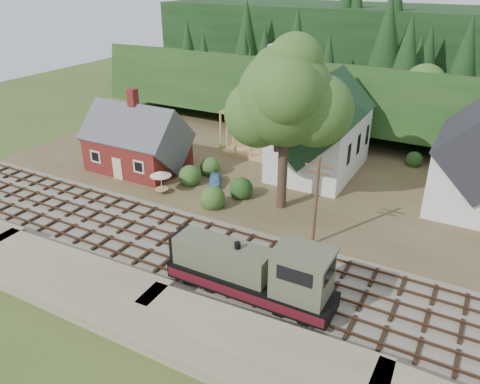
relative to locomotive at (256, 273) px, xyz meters
The scene contains 16 objects.
ground 6.94m from the locomotive, 153.02° to the left, with size 140.00×140.00×0.00m, color #384C1E.
embankment 8.33m from the locomotive, 137.00° to the right, with size 64.00×5.00×1.60m, color #7F7259.
railroad_bed 6.92m from the locomotive, 153.02° to the left, with size 64.00×11.00×0.16m, color #726B5B.
village_flat 21.90m from the locomotive, 105.68° to the left, with size 64.00×26.00×0.30m, color brown.
hillside 45.43m from the locomotive, 97.46° to the left, with size 70.00×28.00×8.00m, color #1E3F19.
ridge 61.32m from the locomotive, 95.52° to the left, with size 80.00×20.00×12.00m, color black.
depot 26.01m from the locomotive, 147.40° to the left, with size 10.80×7.41×9.00m.
church 23.22m from the locomotive, 99.75° to the left, with size 8.40×15.17×13.00m.
timber_frame 27.71m from the locomotive, 115.44° to the left, with size 8.20×6.20×6.99m.
lattice_tower 34.14m from the locomotive, 110.99° to the left, with size 3.20×3.20×12.12m.
big_tree 15.84m from the locomotive, 105.90° to the left, with size 10.90×8.40×14.70m.
telegraph_pole_near 8.55m from the locomotive, 82.33° to the left, with size 2.20×0.28×8.00m.
locomotive is the anchor object (origin of this frame).
car_blue 18.68m from the locomotive, 130.15° to the left, with size 1.27×3.15×1.07m, color #5F95CD.
car_green 32.21m from the locomotive, 151.90° to the left, with size 1.13×3.24×1.07m, color #92B27B.
patio_set 18.57m from the locomotive, 147.58° to the left, with size 2.14×2.14×2.39m.
Camera 1 is at (17.51, -26.56, 20.94)m, focal length 35.00 mm.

